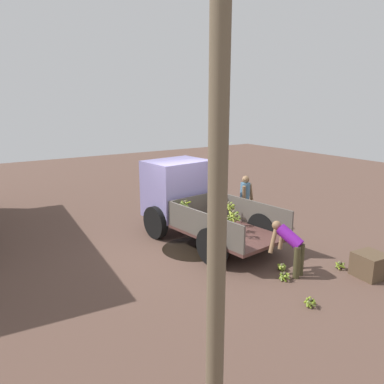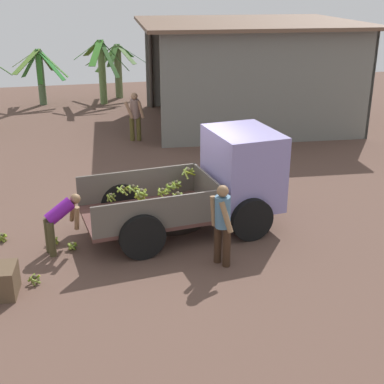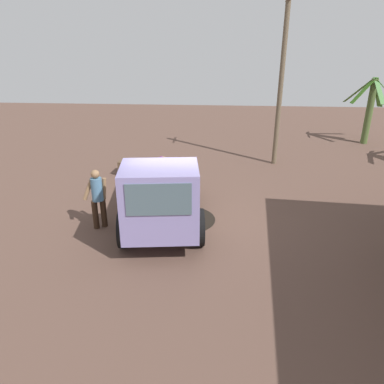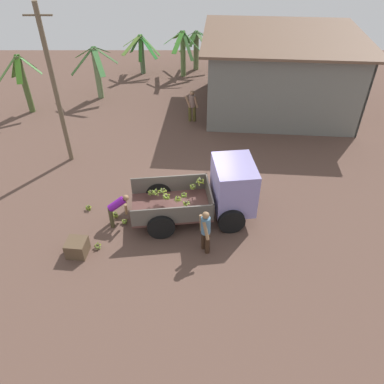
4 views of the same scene
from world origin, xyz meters
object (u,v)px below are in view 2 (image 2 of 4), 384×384
Objects in this scene: person_foreground_visitor at (222,221)px; banana_bunch_on_ground_2 at (53,240)px; banana_bunch_on_ground_1 at (2,237)px; banana_bunch_on_ground_3 at (35,279)px; person_worker_loading at (60,219)px; cargo_truck at (224,178)px; banana_bunch_on_ground_0 at (72,246)px; person_bystander_near_shed at (135,114)px.

banana_bunch_on_ground_2 is at bearing -58.40° from person_foreground_visitor.
person_foreground_visitor reaches higher than banana_bunch_on_ground_2.
banana_bunch_on_ground_1 is 0.88× the size of banana_bunch_on_ground_2.
banana_bunch_on_ground_3 is (-0.31, -1.51, -0.00)m from banana_bunch_on_ground_2.
person_foreground_visitor reaches higher than person_worker_loading.
person_worker_loading is 0.72m from banana_bunch_on_ground_2.
banana_bunch_on_ground_1 is (-4.76, 0.24, -0.99)m from cargo_truck.
cargo_truck is 4.48m from banana_bunch_on_ground_3.
banana_bunch_on_ground_0 is 0.81× the size of banana_bunch_on_ground_2.
banana_bunch_on_ground_0 is (0.19, 0.01, -0.62)m from person_worker_loading.
cargo_truck is at bearing -9.05° from person_worker_loading.
person_bystander_near_shed is at bearing 70.80° from banana_bunch_on_ground_3.
cargo_truck reaches higher than banana_bunch_on_ground_2.
person_worker_loading is at bearing -178.56° from cargo_truck.
cargo_truck is at bearing 2.55° from banana_bunch_on_ground_2.
cargo_truck is 3.59m from person_worker_loading.
cargo_truck is 2.67× the size of person_foreground_visitor.
cargo_truck is 20.54× the size of banana_bunch_on_ground_0.
person_worker_loading is 4.84× the size of banana_bunch_on_ground_3.
person_worker_loading is at bearing 66.72° from banana_bunch_on_ground_3.
banana_bunch_on_ground_0 is at bearing -14.08° from person_worker_loading.
person_bystander_near_shed is 6.80× the size of banana_bunch_on_ground_3.
person_bystander_near_shed is 7.85m from banana_bunch_on_ground_2.
banana_bunch_on_ground_3 reaches higher than banana_bunch_on_ground_0.
person_foreground_visitor is 6.24× the size of banana_bunch_on_ground_2.
person_bystander_near_shed reaches higher than banana_bunch_on_ground_0.
person_bystander_near_shed is 9.37m from banana_bunch_on_ground_3.
person_foreground_visitor is at bearing -25.47° from banana_bunch_on_ground_1.
cargo_truck is at bearing -139.21° from person_foreground_visitor.
person_bystander_near_shed is (2.56, 7.64, 0.21)m from person_worker_loading.
banana_bunch_on_ground_3 is (-0.70, -1.19, 0.01)m from banana_bunch_on_ground_0.
banana_bunch_on_ground_1 is at bearing 158.71° from banana_bunch_on_ground_2.
banana_bunch_on_ground_1 is at bearing -25.00° from person_bystander_near_shed.
person_worker_loading is 1.42m from banana_bunch_on_ground_3.
banana_bunch_on_ground_0 is at bearing 59.49° from banana_bunch_on_ground_3.
banana_bunch_on_ground_1 is 0.94× the size of banana_bunch_on_ground_3.
person_bystander_near_shed is (-0.41, 8.90, 0.01)m from person_foreground_visitor.
cargo_truck reaches higher than person_foreground_visitor.
cargo_truck reaches higher than person_worker_loading.
banana_bunch_on_ground_1 is at bearing 110.62° from banana_bunch_on_ground_3.
person_foreground_visitor is at bearing -40.13° from person_worker_loading.
person_foreground_visitor is 3.57m from banana_bunch_on_ground_3.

